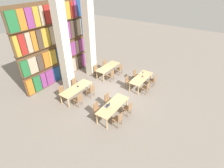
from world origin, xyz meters
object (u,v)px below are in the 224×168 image
Objects in this scene: reading_table_2 at (76,89)px; chair_0 at (118,119)px; desk_lamp_0 at (143,73)px; reading_table_3 at (108,67)px; reading_table_0 at (113,106)px; chair_2 at (128,108)px; reading_table_1 at (141,78)px; pillar_center at (89,37)px; chair_11 at (76,84)px; chair_15 at (106,65)px; chair_1 at (97,109)px; chair_7 at (136,75)px; chair_5 at (128,81)px; chair_10 at (91,90)px; chair_6 at (153,80)px; chair_13 at (97,70)px; chair_14 at (120,69)px; chair_9 at (63,92)px; chair_12 at (111,75)px; pillar_left at (64,47)px; laptop at (107,106)px; chair_8 at (79,99)px; chair_3 at (108,100)px; desk_lamp_1 at (77,82)px; chair_4 at (146,87)px.

chair_0 is at bearing -100.02° from reading_table_2.
desk_lamp_0 reaches higher than reading_table_3.
chair_2 is at bearing -53.16° from reading_table_0.
desk_lamp_0 is at bearing -14.41° from reading_table_1.
pillar_center is at bearing 53.25° from reading_table_0.
chair_0 is 4.43m from chair_11.
desk_lamp_0 is 3.69m from chair_15.
chair_0 is 1.00× the size of chair_1.
chair_7 reaches higher than reading_table_2.
reading_table_2 is 2.57× the size of chair_15.
pillar_center is at bearing 117.08° from reading_table_3.
chair_10 is (-2.33, 1.46, 0.00)m from chair_5.
chair_1 is at bearing -136.29° from pillar_center.
chair_1 is at bearing 164.30° from chair_6.
chair_13 is 1.00× the size of chair_14.
chair_9 is 1.00× the size of chair_13.
chair_12 is (3.00, -0.62, -0.18)m from reading_table_2.
chair_13 is at bearing 130.82° from chair_14.
reading_table_0 is 3.85m from chair_12.
chair_15 is at bearing -7.97° from pillar_left.
laptop reaches higher than chair_8.
chair_12 is at bearing 1.01° from chair_8.
chair_10 is at bearing -31.95° from chair_5.
chair_0 is 1.00× the size of chair_3.
chair_11 is 1.89× the size of desk_lamp_1.
chair_13 is 1.82m from chair_14.
chair_1 and chair_5 have the same top height.
desk_lamp_1 is at bearing 11.07° from reading_table_2.
reading_table_2 is (-3.54, 2.83, 0.00)m from reading_table_1.
reading_table_0 is at bearing 40.18° from chair_15.
chair_11 is (-2.33, 2.83, 0.00)m from chair_5.
chair_14 is at bearing -129.55° from chair_5.
reading_table_2 is 0.90m from chair_9.
chair_0 is 1.00× the size of chair_13.
laptop is 4.82m from chair_13.
chair_3 is at bearing -148.54° from laptop.
chair_10 is at bearing -129.27° from chair_1.
chair_1 is (-3.61, -3.45, -2.53)m from pillar_center.
reading_table_0 is 0.88m from chair_0.
chair_0 is at bearing 52.99° from chair_3.
chair_10 is at bearing 66.83° from chair_0.
pillar_left is 13.03× the size of desk_lamp_1.
chair_10 is (1.16, 0.00, 0.00)m from chair_8.
chair_4 is at bearing -39.02° from chair_8.
chair_10 reaches higher than reading_table_2.
chair_12 is at bearing -92.53° from chair_5.
chair_6 is at bearing -8.63° from reading_table_0.
chair_14 is at bearing 66.56° from chair_4.
chair_3 and chair_10 have the same top height.
laptop is at bearing 36.84° from chair_15.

